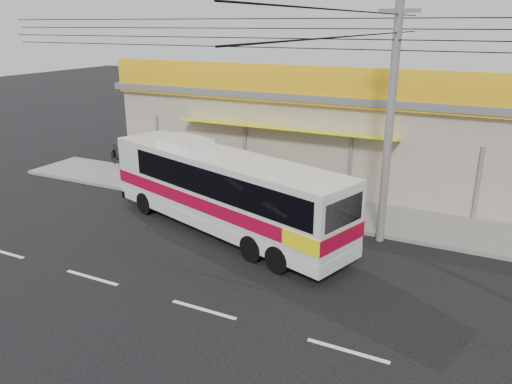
# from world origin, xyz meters

# --- Properties ---
(ground) EXTENTS (120.00, 120.00, 0.00)m
(ground) POSITION_xyz_m (0.00, 0.00, 0.00)
(ground) COLOR black
(ground) RESTS_ON ground
(sidewalk) EXTENTS (30.00, 3.20, 0.15)m
(sidewalk) POSITION_xyz_m (0.00, 6.00, 0.07)
(sidewalk) COLOR slate
(sidewalk) RESTS_ON ground
(lane_markings) EXTENTS (50.00, 0.12, 0.01)m
(lane_markings) POSITION_xyz_m (0.00, -2.50, 0.00)
(lane_markings) COLOR silver
(lane_markings) RESTS_ON ground
(storefront_building) EXTENTS (22.60, 9.20, 5.70)m
(storefront_building) POSITION_xyz_m (-0.01, 11.54, 2.30)
(storefront_building) COLOR #9F9480
(storefront_building) RESTS_ON ground
(coach_bus) EXTENTS (10.66, 5.35, 3.23)m
(coach_bus) POSITION_xyz_m (-2.01, 2.33, 1.73)
(coach_bus) COLOR silver
(coach_bus) RESTS_ON ground
(motorbike_red) EXTENTS (2.27, 1.41, 1.13)m
(motorbike_red) POSITION_xyz_m (-6.93, 4.76, 0.71)
(motorbike_red) COLOR maroon
(motorbike_red) RESTS_ON sidewalk
(motorbike_dark) EXTENTS (1.88, 1.29, 1.11)m
(motorbike_dark) POSITION_xyz_m (-11.55, 7.28, 0.70)
(motorbike_dark) COLOR black
(motorbike_dark) RESTS_ON sidewalk
(utility_pole) EXTENTS (34.00, 14.00, 8.57)m
(utility_pole) POSITION_xyz_m (3.17, 4.20, 7.07)
(utility_pole) COLOR slate
(utility_pole) RESTS_ON ground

